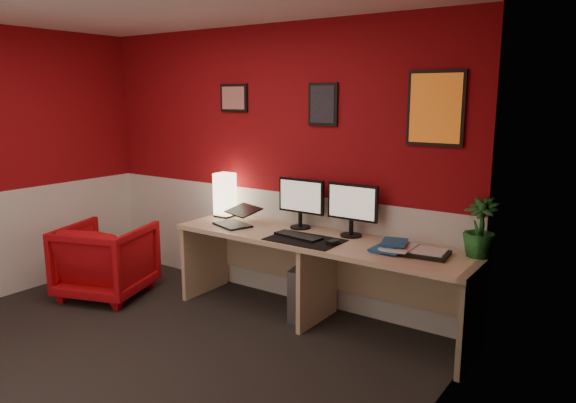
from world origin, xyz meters
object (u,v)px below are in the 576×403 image
object	(u,v)px
pc_tower	(307,291)
monitor_left	(300,196)
laptop	(232,214)
monitor_right	(352,202)
potted_plant	(480,227)
zen_tray	(424,253)
desk	(318,281)
shoji_lamp	(225,196)
armchair	(107,260)

from	to	relation	value
pc_tower	monitor_left	bearing A→B (deg)	126.86
laptop	monitor_right	xyz separation A→B (m)	(1.04, 0.28, 0.18)
laptop	potted_plant	xyz separation A→B (m)	(2.07, 0.31, 0.11)
monitor_right	zen_tray	xyz separation A→B (m)	(0.69, -0.18, -0.28)
monitor_left	monitor_right	bearing A→B (deg)	0.64
potted_plant	desk	bearing A→B (deg)	-169.24
monitor_left	pc_tower	world-z (taller)	monitor_left
monitor_right	zen_tray	bearing A→B (deg)	-14.23
laptop	pc_tower	world-z (taller)	laptop
shoji_lamp	monitor_left	xyz separation A→B (m)	(0.85, 0.03, 0.09)
shoji_lamp	potted_plant	bearing A→B (deg)	1.34
monitor_left	desk	bearing A→B (deg)	-33.37
desk	potted_plant	distance (m)	1.37
desk	pc_tower	bearing A→B (deg)	154.02
potted_plant	monitor_right	bearing A→B (deg)	-178.77
monitor_right	potted_plant	xyz separation A→B (m)	(1.03, 0.02, -0.07)
shoji_lamp	armchair	world-z (taller)	shoji_lamp
monitor_left	zen_tray	xyz separation A→B (m)	(1.19, -0.17, -0.28)
shoji_lamp	pc_tower	bearing A→B (deg)	-5.86
zen_tray	monitor_left	bearing A→B (deg)	171.87
monitor_right	armchair	world-z (taller)	monitor_right
monitor_left	potted_plant	size ratio (longest dim) A/B	1.35
shoji_lamp	pc_tower	size ratio (longest dim) A/B	0.89
monitor_right	zen_tray	size ratio (longest dim) A/B	1.66
desk	armchair	xyz separation A→B (m)	(-1.97, -0.60, -0.02)
desk	laptop	world-z (taller)	laptop
shoji_lamp	potted_plant	size ratio (longest dim) A/B	0.93
potted_plant	zen_tray	bearing A→B (deg)	-149.38
pc_tower	laptop	bearing A→B (deg)	177.90
zen_tray	armchair	xyz separation A→B (m)	(-2.85, -0.63, -0.40)
monitor_right	potted_plant	size ratio (longest dim) A/B	1.35
laptop	zen_tray	world-z (taller)	laptop
shoji_lamp	monitor_left	bearing A→B (deg)	1.90
monitor_right	shoji_lamp	bearing A→B (deg)	-178.57
desk	potted_plant	world-z (taller)	potted_plant
monitor_left	monitor_right	size ratio (longest dim) A/B	1.00
desk	monitor_right	xyz separation A→B (m)	(0.19, 0.21, 0.66)
monitor_right	pc_tower	bearing A→B (deg)	-158.01
pc_tower	armchair	xyz separation A→B (m)	(-1.82, -0.67, 0.12)
potted_plant	shoji_lamp	bearing A→B (deg)	-178.66
desk	monitor_right	size ratio (longest dim) A/B	4.48
monitor_left	laptop	bearing A→B (deg)	-152.83
desk	pc_tower	size ratio (longest dim) A/B	5.78
potted_plant	pc_tower	distance (m)	1.55
laptop	armchair	xyz separation A→B (m)	(-1.12, -0.53, -0.49)
monitor_left	armchair	world-z (taller)	monitor_left
monitor_left	armchair	bearing A→B (deg)	-154.17
zen_tray	armchair	size ratio (longest dim) A/B	0.46
monitor_right	laptop	bearing A→B (deg)	-164.77
laptop	armchair	distance (m)	1.33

